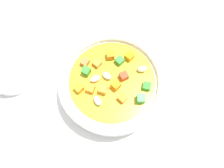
# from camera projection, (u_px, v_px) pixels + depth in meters

# --- Properties ---
(ground_plane) EXTENTS (1.40, 1.40, 0.02)m
(ground_plane) POSITION_uv_depth(u_px,v_px,m) (112.00, 90.00, 0.43)
(ground_plane) COLOR silver
(soup_bowl_main) EXTENTS (0.20, 0.20, 0.06)m
(soup_bowl_main) POSITION_uv_depth(u_px,v_px,m) (112.00, 83.00, 0.39)
(soup_bowl_main) COLOR white
(soup_bowl_main) RESTS_ON ground_plane
(spoon) EXTENTS (0.21, 0.11, 0.01)m
(spoon) POSITION_uv_depth(u_px,v_px,m) (97.00, 159.00, 0.37)
(spoon) COLOR silver
(spoon) RESTS_ON ground_plane
(side_bowl_small) EXTENTS (0.12, 0.12, 0.04)m
(side_bowl_small) POSITION_uv_depth(u_px,v_px,m) (10.00, 64.00, 0.42)
(side_bowl_small) COLOR white
(side_bowl_small) RESTS_ON ground_plane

